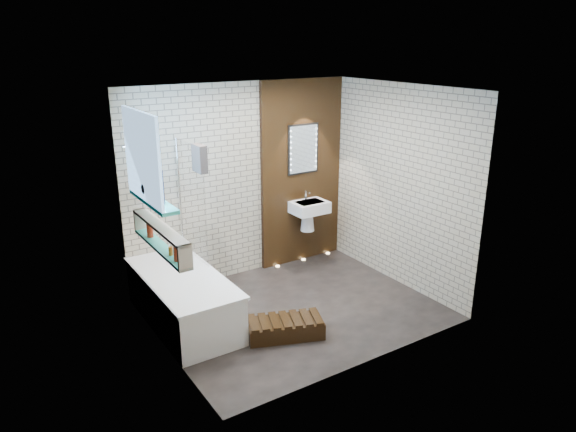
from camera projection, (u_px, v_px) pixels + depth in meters
ground at (295, 310)px, 6.42m from camera, size 3.20×3.20×0.00m
room_shell at (295, 207)px, 6.00m from camera, size 3.24×3.20×2.60m
walnut_panel at (302, 173)px, 7.50m from camera, size 1.30×0.06×2.60m
clerestory_window at (144, 166)px, 5.29m from camera, size 0.18×1.00×0.94m
display_niche at (161, 237)px, 5.37m from camera, size 0.14×1.30×0.26m
bathtub at (183, 299)px, 6.05m from camera, size 0.79×1.74×0.70m
bath_screen at (192, 202)px, 6.27m from camera, size 0.01×0.78×1.40m
towel at (200, 159)px, 5.86m from camera, size 0.09×0.24×0.31m
shower_head at (150, 144)px, 5.87m from camera, size 0.18×0.18×0.02m
washbasin at (309, 211)px, 7.51m from camera, size 0.50×0.36×0.58m
led_mirror at (303, 149)px, 7.36m from camera, size 0.50×0.02×0.70m
walnut_step at (285, 328)px, 5.83m from camera, size 0.90×0.63×0.18m
niche_bottles at (162, 241)px, 5.36m from camera, size 0.07×0.82×0.17m
sill_vases at (153, 188)px, 5.39m from camera, size 0.23×0.38×0.34m
floor_uplights at (303, 259)px, 7.86m from camera, size 0.96×0.06×0.01m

